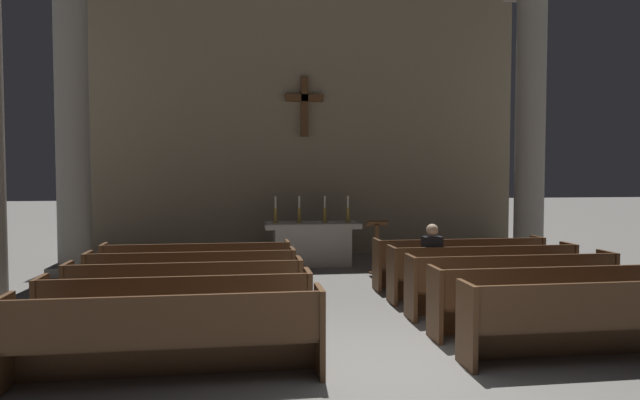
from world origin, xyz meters
name	(u,v)px	position (x,y,z in m)	size (l,w,h in m)	color
ground_plane	(394,370)	(0.00, 0.00, 0.00)	(80.00, 80.00, 0.00)	slate
pew_left_row_1	(167,337)	(-2.40, -0.04, 0.48)	(3.22, 0.50, 0.95)	brown
pew_left_row_2	(178,312)	(-2.40, 0.99, 0.48)	(3.22, 0.50, 0.95)	brown
pew_left_row_3	(187,294)	(-2.40, 2.03, 0.48)	(3.22, 0.50, 0.95)	brown
pew_left_row_4	(193,280)	(-2.40, 3.06, 0.48)	(3.22, 0.50, 0.95)	brown
pew_left_row_5	(198,269)	(-2.40, 4.09, 0.48)	(3.22, 0.50, 0.95)	brown
pew_right_row_1	(598,320)	(2.40, -0.04, 0.48)	(3.22, 0.50, 0.95)	brown
pew_right_row_2	(549,300)	(2.40, 0.99, 0.48)	(3.22, 0.50, 0.95)	brown
pew_right_row_3	(512,285)	(2.40, 2.03, 0.48)	(3.22, 0.50, 0.95)	brown
pew_right_row_4	(483,273)	(2.40, 3.06, 0.48)	(3.22, 0.50, 0.95)	brown
pew_right_row_5	(459,263)	(2.40, 4.09, 0.48)	(3.22, 0.50, 0.95)	brown
column_left_second	(73,126)	(-5.15, 6.61, 3.14)	(1.02, 1.02, 6.46)	#9E998E
column_right_second	(530,131)	(5.15, 6.61, 3.14)	(1.02, 1.02, 6.46)	#9E998E
altar	(312,243)	(0.00, 7.05, 0.53)	(2.20, 0.90, 1.01)	#BCB7AD
candlestick_outer_left	(276,215)	(-0.85, 7.05, 1.20)	(0.16, 0.16, 0.62)	#B79338
candlestick_inner_left	(299,214)	(-0.30, 7.05, 1.20)	(0.16, 0.16, 0.62)	#B79338
candlestick_inner_right	(325,214)	(0.30, 7.05, 1.20)	(0.16, 0.16, 0.62)	#B79338
candlestick_outer_right	(348,214)	(0.85, 7.05, 1.20)	(0.16, 0.16, 0.62)	#B79338
apse_with_cross	(303,121)	(0.00, 8.81, 3.52)	(11.38, 0.43, 7.03)	gray
lectern	(377,248)	(1.25, 5.85, 0.55)	(0.44, 0.36, 1.15)	brown
lone_worshipper	(430,261)	(1.49, 3.10, 0.69)	(0.32, 0.43, 1.32)	#26262B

